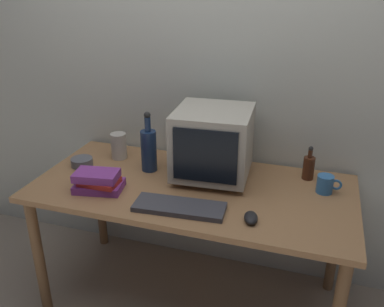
{
  "coord_description": "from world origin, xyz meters",
  "views": [
    {
      "loc": [
        0.56,
        -1.76,
        1.72
      ],
      "look_at": [
        0.0,
        0.0,
        0.91
      ],
      "focal_mm": 38.48,
      "sensor_mm": 36.0,
      "label": 1
    }
  ],
  "objects": [
    {
      "name": "back_wall",
      "position": [
        0.0,
        0.44,
        1.25
      ],
      "size": [
        4.0,
        0.08,
        2.5
      ],
      "primitive_type": "cube",
      "color": "beige",
      "rests_on": "ground"
    },
    {
      "name": "desk",
      "position": [
        0.0,
        0.0,
        0.65
      ],
      "size": [
        1.62,
        0.77,
        0.73
      ],
      "color": "#9E7047",
      "rests_on": "ground"
    },
    {
      "name": "crt_monitor",
      "position": [
        0.07,
        0.13,
        0.92
      ],
      "size": [
        0.4,
        0.41,
        0.37
      ],
      "color": "#B2AD9E",
      "rests_on": "desk"
    },
    {
      "name": "ground_plane",
      "position": [
        0.0,
        0.0,
        0.0
      ],
      "size": [
        6.0,
        6.0,
        0.0
      ],
      "primitive_type": "plane",
      "color": "gray"
    },
    {
      "name": "bottle_short",
      "position": [
        0.55,
        0.26,
        0.8
      ],
      "size": [
        0.06,
        0.06,
        0.18
      ],
      "color": "#472314",
      "rests_on": "desk"
    },
    {
      "name": "book_stack",
      "position": [
        -0.43,
        -0.18,
        0.78
      ],
      "size": [
        0.26,
        0.19,
        0.1
      ],
      "color": "#843893",
      "rests_on": "desk"
    },
    {
      "name": "keyboard",
      "position": [
        0.01,
        -0.23,
        0.74
      ],
      "size": [
        0.43,
        0.18,
        0.02
      ],
      "primitive_type": "cube",
      "rotation": [
        0.0,
        0.0,
        0.07
      ],
      "color": "#3F3F47",
      "rests_on": "desk"
    },
    {
      "name": "computer_mouse",
      "position": [
        0.34,
        -0.23,
        0.75
      ],
      "size": [
        0.08,
        0.11,
        0.04
      ],
      "primitive_type": "ellipsoid",
      "rotation": [
        0.0,
        0.0,
        0.21
      ],
      "color": "black",
      "rests_on": "desk"
    },
    {
      "name": "bottle_tall",
      "position": [
        -0.28,
        0.11,
        0.86
      ],
      "size": [
        0.09,
        0.09,
        0.33
      ],
      "color": "navy",
      "rests_on": "desk"
    },
    {
      "name": "metal_canister",
      "position": [
        -0.51,
        0.2,
        0.81
      ],
      "size": [
        0.09,
        0.09,
        0.15
      ],
      "primitive_type": "cylinder",
      "color": "#B7B2A8",
      "rests_on": "desk"
    },
    {
      "name": "mug",
      "position": [
        0.64,
        0.14,
        0.78
      ],
      "size": [
        0.12,
        0.08,
        0.09
      ],
      "color": "#3370B2",
      "rests_on": "desk"
    },
    {
      "name": "cd_spindle",
      "position": [
        -0.66,
        0.04,
        0.75
      ],
      "size": [
        0.12,
        0.12,
        0.04
      ],
      "primitive_type": "cylinder",
      "color": "#595B66",
      "rests_on": "desk"
    }
  ]
}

